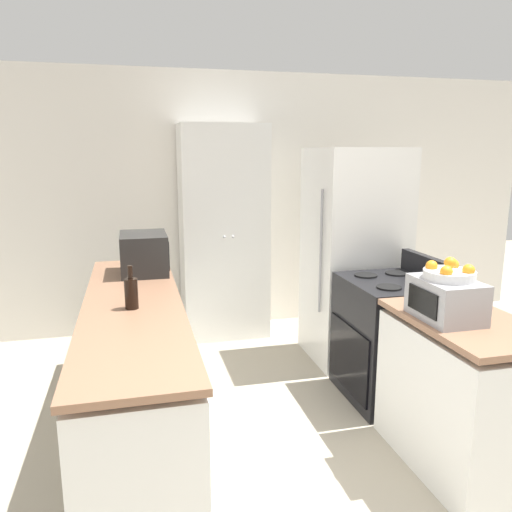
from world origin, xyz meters
The scene contains 10 objects.
wall_back centered at (0.00, 3.37, 1.30)m, with size 7.00×0.06×2.60m.
counter_left centered at (-0.91, 1.37, 0.43)m, with size 0.60×2.54×0.90m.
counter_right centered at (0.91, 0.58, 0.43)m, with size 0.60×0.97×0.90m.
pantry_cabinet centered at (-0.02, 3.07, 1.04)m, with size 0.83×0.53×2.07m.
stove centered at (0.93, 1.45, 0.46)m, with size 0.66×0.73×1.06m.
refrigerator centered at (0.98, 2.23, 0.92)m, with size 0.77×0.74×1.85m.
microwave centered at (-0.81, 2.14, 1.05)m, with size 0.35×0.47×0.31m.
wine_bottle centered at (-0.91, 1.24, 1.00)m, with size 0.08×0.08×0.26m.
toaster_oven centered at (0.78, 0.62, 1.01)m, with size 0.29×0.39×0.23m.
fruit_bowl centered at (0.79, 0.62, 1.16)m, with size 0.28×0.28×0.13m.
Camera 1 is at (-0.88, -1.70, 1.81)m, focal length 35.00 mm.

